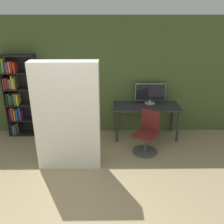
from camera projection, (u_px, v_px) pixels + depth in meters
wall_back at (85, 77)px, 5.76m from camera, size 8.00×0.06×2.70m
desk at (146, 110)px, 5.70m from camera, size 1.49×0.65×0.77m
monitor at (150, 93)px, 5.74m from camera, size 0.69×0.25×0.47m
office_chair at (147, 136)px, 5.18m from camera, size 0.61×0.61×0.89m
bookshelf at (19, 96)px, 5.74m from camera, size 0.75×0.33×1.89m
mattress_near at (68, 117)px, 4.43m from camera, size 1.16×0.29×2.01m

